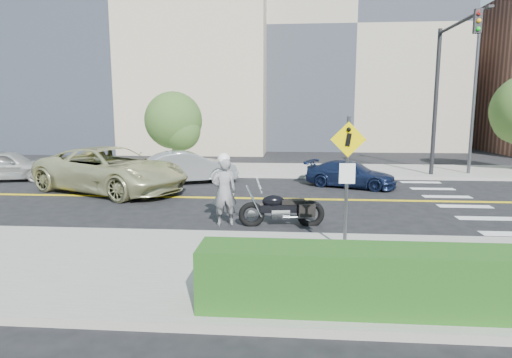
{
  "coord_description": "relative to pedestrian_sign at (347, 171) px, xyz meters",
  "views": [
    {
      "loc": [
        2.93,
        -15.8,
        3.26
      ],
      "look_at": [
        1.9,
        -2.86,
        1.2
      ],
      "focal_mm": 30.0,
      "sensor_mm": 36.0,
      "label": 1
    }
  ],
  "objects": [
    {
      "name": "ground_plane",
      "position": [
        -4.2,
        6.31,
        -1.96
      ],
      "size": [
        120.0,
        120.0,
        0.0
      ],
      "primitive_type": "plane",
      "color": "black",
      "rests_on": "ground"
    },
    {
      "name": "sidewalk_near",
      "position": [
        -4.2,
        -1.19,
        -1.89
      ],
      "size": [
        60.0,
        5.0,
        0.15
      ],
      "primitive_type": "cube",
      "color": "#9E9B91",
      "rests_on": "ground_plane"
    },
    {
      "name": "sidewalk_far",
      "position": [
        -4.2,
        13.81,
        -1.89
      ],
      "size": [
        60.0,
        5.0,
        0.15
      ],
      "primitive_type": "cube",
      "color": "#9E9B91",
      "rests_on": "ground_plane"
    },
    {
      "name": "building_left",
      "position": [
        -14.2,
        28.31,
        10.54
      ],
      "size": [
        22.0,
        14.0,
        25.0
      ],
      "primitive_type": "cube",
      "color": "tan",
      "rests_on": "ground_plane"
    },
    {
      "name": "building_mid",
      "position": [
        3.8,
        32.31,
        8.04
      ],
      "size": [
        18.0,
        14.0,
        20.0
      ],
      "primitive_type": "cube",
      "color": "#A39984",
      "rests_on": "ground_plane"
    },
    {
      "name": "hedge",
      "position": [
        1.8,
        -2.99,
        -1.31
      ],
      "size": [
        9.0,
        0.9,
        1.0
      ],
      "primitive_type": "cube",
      "color": "#235619",
      "rests_on": "sidewalk_near"
    },
    {
      "name": "lamp_post",
      "position": [
        7.8,
        12.81,
        2.19
      ],
      "size": [
        0.16,
        0.16,
        8.0
      ],
      "primitive_type": "cylinder",
      "color": "#4C4C51",
      "rests_on": "sidewalk_far"
    },
    {
      "name": "traffic_light",
      "position": [
        5.8,
        11.39,
        2.71
      ],
      "size": [
        0.28,
        4.5,
        7.0
      ],
      "color": "black",
      "rests_on": "sidewalk_far"
    },
    {
      "name": "pedestrian_sign",
      "position": [
        0.0,
        0.0,
        0.0
      ],
      "size": [
        0.78,
        0.08,
        3.0
      ],
      "color": "#4C4C51",
      "rests_on": "sidewalk_near"
    },
    {
      "name": "motorcyclist",
      "position": [
        -3.13,
        2.41,
        -0.91
      ],
      "size": [
        0.84,
        0.68,
        2.1
      ],
      "rotation": [
        0.0,
        0.0,
        3.48
      ],
      "color": "#A8A7AC",
      "rests_on": "ground"
    },
    {
      "name": "motorcycle",
      "position": [
        -1.47,
        2.49,
        -1.24
      ],
      "size": [
        2.45,
        1.02,
        1.45
      ],
      "primitive_type": null,
      "rotation": [
        0.0,
        0.0,
        0.13
      ],
      "color": "black",
      "rests_on": "ground"
    },
    {
      "name": "suv",
      "position": [
        -8.5,
        7.17,
        -1.04
      ],
      "size": [
        7.28,
        5.55,
        1.84
      ],
      "primitive_type": "imported",
      "rotation": [
        0.0,
        0.0,
        1.14
      ],
      "color": "beige",
      "rests_on": "ground"
    },
    {
      "name": "parked_car_white",
      "position": [
        -14.6,
        9.57,
        -1.23
      ],
      "size": [
        4.58,
        2.77,
        1.46
      ],
      "primitive_type": "imported",
      "rotation": [
        0.0,
        0.0,
        1.83
      ],
      "color": "beige",
      "rests_on": "ground"
    },
    {
      "name": "parked_car_silver",
      "position": [
        -5.94,
        9.61,
        -1.23
      ],
      "size": [
        4.69,
        3.2,
        1.46
      ],
      "primitive_type": "imported",
      "rotation": [
        0.0,
        0.0,
        1.98
      ],
      "color": "#A2A5A9",
      "rests_on": "ground"
    },
    {
      "name": "parked_car_blue",
      "position": [
        1.37,
        9.11,
        -1.4
      ],
      "size": [
        4.18,
        2.96,
        1.12
      ],
      "primitive_type": "imported",
      "rotation": [
        0.0,
        0.0,
        1.17
      ],
      "color": "#172246",
      "rests_on": "ground"
    },
    {
      "name": "tree_far_a",
      "position": [
        -7.78,
        14.17,
        0.8
      ],
      "size": [
        3.19,
        3.19,
        4.36
      ],
      "rotation": [
        0.0,
        0.0,
        0.39
      ],
      "color": "#382619",
      "rests_on": "ground"
    }
  ]
}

